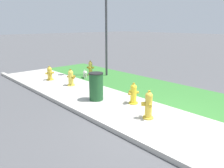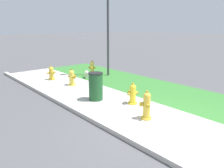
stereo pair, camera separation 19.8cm
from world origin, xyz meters
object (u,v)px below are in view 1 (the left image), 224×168
at_px(small_white_dog, 85,73).
at_px(street_lamp, 106,2).
at_px(fire_hydrant_far_end, 90,68).
at_px(fire_hydrant_at_driveway, 71,78).
at_px(trash_bin, 96,87).
at_px(fire_hydrant_mid_block, 133,94).
at_px(fire_hydrant_by_grass_verge, 148,105).
at_px(fire_hydrant_near_corner, 50,73).

relative_size(small_white_dog, street_lamp, 0.08).
height_order(fire_hydrant_far_end, street_lamp, street_lamp).
height_order(fire_hydrant_at_driveway, trash_bin, trash_bin).
relative_size(fire_hydrant_far_end, street_lamp, 0.14).
distance_m(street_lamp, trash_bin, 4.88).
xyz_separation_m(fire_hydrant_mid_block, street_lamp, (-3.72, 2.11, 3.18)).
relative_size(fire_hydrant_far_end, small_white_dog, 1.68).
distance_m(fire_hydrant_mid_block, fire_hydrant_by_grass_verge, 1.21).
bearing_deg(trash_bin, fire_hydrant_at_driveway, 170.49).
xyz_separation_m(small_white_dog, trash_bin, (2.88, -1.61, 0.23)).
bearing_deg(small_white_dog, fire_hydrant_at_driveway, -32.94).
relative_size(fire_hydrant_mid_block, fire_hydrant_near_corner, 1.06).
bearing_deg(trash_bin, street_lamp, 133.56).
bearing_deg(street_lamp, fire_hydrant_by_grass_verge, -29.29).
bearing_deg(street_lamp, fire_hydrant_mid_block, -29.52).
bearing_deg(fire_hydrant_mid_block, fire_hydrant_at_driveway, 106.61).
relative_size(fire_hydrant_near_corner, small_white_dog, 1.51).
bearing_deg(fire_hydrant_by_grass_verge, trash_bin, 41.81).
height_order(fire_hydrant_near_corner, small_white_dog, fire_hydrant_near_corner).
relative_size(fire_hydrant_near_corner, fire_hydrant_at_driveway, 0.94).
bearing_deg(fire_hydrant_near_corner, fire_hydrant_at_driveway, 105.73).
relative_size(fire_hydrant_far_end, fire_hydrant_by_grass_verge, 0.93).
bearing_deg(fire_hydrant_far_end, fire_hydrant_mid_block, 129.66).
bearing_deg(fire_hydrant_mid_block, fire_hydrant_near_corner, 107.46).
xyz_separation_m(street_lamp, trash_bin, (2.63, -2.76, -3.04)).
bearing_deg(small_white_dog, fire_hydrant_mid_block, 13.45).
height_order(fire_hydrant_mid_block, small_white_dog, fire_hydrant_mid_block).
xyz_separation_m(fire_hydrant_far_end, small_white_dog, (0.33, -0.57, -0.11)).
bearing_deg(fire_hydrant_near_corner, trash_bin, 95.40).
bearing_deg(fire_hydrant_far_end, trash_bin, 114.97).
height_order(fire_hydrant_near_corner, street_lamp, street_lamp).
distance_m(fire_hydrant_mid_block, trash_bin, 1.28).
xyz_separation_m(small_white_dog, street_lamp, (0.25, 1.15, 3.27)).
relative_size(fire_hydrant_mid_block, small_white_dog, 1.60).
height_order(fire_hydrant_mid_block, fire_hydrant_at_driveway, fire_hydrant_at_driveway).
xyz_separation_m(fire_hydrant_far_end, trash_bin, (3.20, -2.18, 0.12)).
xyz_separation_m(fire_hydrant_near_corner, street_lamp, (1.01, 2.60, 3.20)).
bearing_deg(fire_hydrant_by_grass_verge, fire_hydrant_near_corner, 38.95).
bearing_deg(fire_hydrant_at_driveway, fire_hydrant_far_end, 114.20).
bearing_deg(fire_hydrant_mid_block, fire_hydrant_far_end, 81.92).
bearing_deg(fire_hydrant_mid_block, fire_hydrant_by_grass_verge, -107.02).
distance_m(fire_hydrant_near_corner, fire_hydrant_far_end, 2.07).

